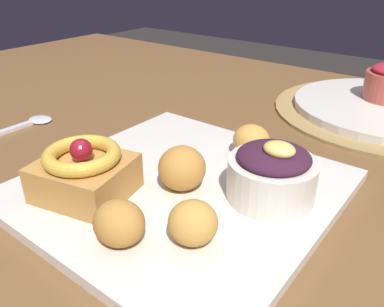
{
  "coord_description": "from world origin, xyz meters",
  "views": [
    {
      "loc": [
        0.29,
        -0.39,
        0.96
      ],
      "look_at": [
        0.06,
        -0.09,
        0.77
      ],
      "focal_mm": 35.97,
      "sensor_mm": 36.0,
      "label": 1
    }
  ],
  "objects_px": {
    "fritter_extra": "(182,168)",
    "fritter_back": "(251,141)",
    "berry_ramekin": "(272,173)",
    "fritter_front": "(119,223)",
    "spoon": "(25,125)",
    "front_plate": "(181,188)",
    "cake_slice": "(82,171)",
    "fritter_middle": "(193,223)"
  },
  "relations": [
    {
      "from": "fritter_front",
      "to": "fritter_extra",
      "type": "distance_m",
      "value": 0.1
    },
    {
      "from": "cake_slice",
      "to": "front_plate",
      "type": "bearing_deg",
      "value": 48.08
    },
    {
      "from": "berry_ramekin",
      "to": "fritter_front",
      "type": "height_order",
      "value": "berry_ramekin"
    },
    {
      "from": "front_plate",
      "to": "berry_ramekin",
      "type": "xyz_separation_m",
      "value": [
        0.09,
        0.03,
        0.03
      ]
    },
    {
      "from": "berry_ramekin",
      "to": "fritter_back",
      "type": "xyz_separation_m",
      "value": [
        -0.06,
        0.07,
        -0.01
      ]
    },
    {
      "from": "fritter_front",
      "to": "spoon",
      "type": "bearing_deg",
      "value": 162.46
    },
    {
      "from": "fritter_middle",
      "to": "fritter_extra",
      "type": "height_order",
      "value": "fritter_extra"
    },
    {
      "from": "spoon",
      "to": "fritter_middle",
      "type": "bearing_deg",
      "value": -100.1
    },
    {
      "from": "fritter_extra",
      "to": "front_plate",
      "type": "bearing_deg",
      "value": 139.93
    },
    {
      "from": "fritter_back",
      "to": "fritter_extra",
      "type": "xyz_separation_m",
      "value": [
        -0.02,
        -0.11,
        0.0
      ]
    },
    {
      "from": "cake_slice",
      "to": "spoon",
      "type": "relative_size",
      "value": 0.82
    },
    {
      "from": "front_plate",
      "to": "fritter_middle",
      "type": "xyz_separation_m",
      "value": [
        0.07,
        -0.07,
        0.03
      ]
    },
    {
      "from": "fritter_front",
      "to": "berry_ramekin",
      "type": "bearing_deg",
      "value": 63.82
    },
    {
      "from": "cake_slice",
      "to": "fritter_back",
      "type": "height_order",
      "value": "cake_slice"
    },
    {
      "from": "front_plate",
      "to": "spoon",
      "type": "height_order",
      "value": "front_plate"
    },
    {
      "from": "front_plate",
      "to": "fritter_back",
      "type": "height_order",
      "value": "fritter_back"
    },
    {
      "from": "berry_ramekin",
      "to": "fritter_middle",
      "type": "height_order",
      "value": "berry_ramekin"
    },
    {
      "from": "fritter_front",
      "to": "fritter_middle",
      "type": "xyz_separation_m",
      "value": [
        0.05,
        0.04,
        -0.0
      ]
    },
    {
      "from": "cake_slice",
      "to": "fritter_front",
      "type": "xyz_separation_m",
      "value": [
        0.09,
        -0.03,
        -0.01
      ]
    },
    {
      "from": "front_plate",
      "to": "cake_slice",
      "type": "relative_size",
      "value": 2.93
    },
    {
      "from": "cake_slice",
      "to": "fritter_back",
      "type": "distance_m",
      "value": 0.2
    },
    {
      "from": "berry_ramekin",
      "to": "fritter_extra",
      "type": "xyz_separation_m",
      "value": [
        -0.08,
        -0.04,
        -0.0
      ]
    },
    {
      "from": "cake_slice",
      "to": "spoon",
      "type": "height_order",
      "value": "cake_slice"
    },
    {
      "from": "fritter_front",
      "to": "fritter_back",
      "type": "distance_m",
      "value": 0.21
    },
    {
      "from": "berry_ramekin",
      "to": "fritter_extra",
      "type": "relative_size",
      "value": 1.76
    },
    {
      "from": "berry_ramekin",
      "to": "front_plate",
      "type": "bearing_deg",
      "value": -158.78
    },
    {
      "from": "cake_slice",
      "to": "spoon",
      "type": "xyz_separation_m",
      "value": [
        -0.24,
        0.07,
        -0.04
      ]
    },
    {
      "from": "fritter_front",
      "to": "front_plate",
      "type": "bearing_deg",
      "value": 100.72
    },
    {
      "from": "front_plate",
      "to": "fritter_middle",
      "type": "relative_size",
      "value": 7.12
    },
    {
      "from": "front_plate",
      "to": "cake_slice",
      "type": "height_order",
      "value": "cake_slice"
    },
    {
      "from": "cake_slice",
      "to": "berry_ramekin",
      "type": "xyz_separation_m",
      "value": [
        0.16,
        0.11,
        0.0
      ]
    },
    {
      "from": "fritter_extra",
      "to": "spoon",
      "type": "distance_m",
      "value": 0.31
    },
    {
      "from": "front_plate",
      "to": "spoon",
      "type": "distance_m",
      "value": 0.31
    },
    {
      "from": "cake_slice",
      "to": "berry_ramekin",
      "type": "distance_m",
      "value": 0.19
    },
    {
      "from": "front_plate",
      "to": "cake_slice",
      "type": "xyz_separation_m",
      "value": [
        -0.07,
        -0.08,
        0.03
      ]
    },
    {
      "from": "fritter_middle",
      "to": "fritter_extra",
      "type": "relative_size",
      "value": 0.86
    },
    {
      "from": "berry_ramekin",
      "to": "spoon",
      "type": "bearing_deg",
      "value": -174.6
    },
    {
      "from": "front_plate",
      "to": "spoon",
      "type": "bearing_deg",
      "value": -179.48
    },
    {
      "from": "berry_ramekin",
      "to": "spoon",
      "type": "distance_m",
      "value": 0.4
    },
    {
      "from": "fritter_extra",
      "to": "fritter_back",
      "type": "bearing_deg",
      "value": 79.48
    },
    {
      "from": "berry_ramekin",
      "to": "fritter_back",
      "type": "relative_size",
      "value": 1.93
    },
    {
      "from": "spoon",
      "to": "fritter_front",
      "type": "bearing_deg",
      "value": -107.91
    }
  ]
}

